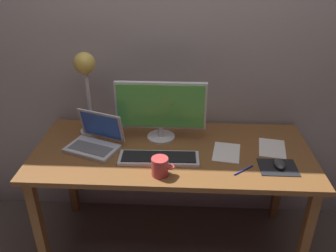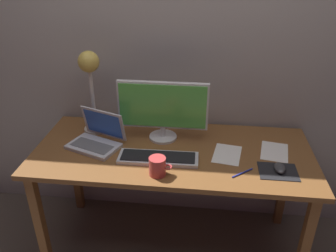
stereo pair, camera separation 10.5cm
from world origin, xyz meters
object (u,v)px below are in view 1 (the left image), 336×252
(keyboard_main, at_px, (159,158))
(desk_lamp, at_px, (86,76))
(pen, at_px, (244,170))
(monitor, at_px, (161,108))
(laptop, at_px, (96,138))
(mouse, at_px, (279,164))
(coffee_mug, at_px, (160,167))

(keyboard_main, distance_m, desk_lamp, 0.65)
(pen, bearing_deg, monitor, 144.86)
(monitor, bearing_deg, laptop, -163.12)
(keyboard_main, xyz_separation_m, pen, (0.45, -0.08, -0.01))
(mouse, xyz_separation_m, pen, (-0.19, -0.05, -0.02))
(monitor, bearing_deg, pen, -35.14)
(coffee_mug, bearing_deg, desk_lamp, 136.80)
(monitor, distance_m, coffee_mug, 0.41)
(desk_lamp, bearing_deg, pen, -22.81)
(laptop, bearing_deg, monitor, 16.88)
(laptop, height_order, desk_lamp, desk_lamp)
(keyboard_main, relative_size, mouse, 4.61)
(keyboard_main, relative_size, coffee_mug, 3.61)
(monitor, distance_m, laptop, 0.41)
(desk_lamp, relative_size, pen, 3.66)
(desk_lamp, bearing_deg, coffee_mug, -43.20)
(keyboard_main, bearing_deg, coffee_mug, -82.81)
(laptop, xyz_separation_m, desk_lamp, (-0.07, 0.17, 0.32))
(laptop, relative_size, mouse, 3.64)
(mouse, height_order, pen, mouse)
(monitor, height_order, desk_lamp, desk_lamp)
(keyboard_main, xyz_separation_m, desk_lamp, (-0.44, 0.30, 0.36))
(laptop, bearing_deg, desk_lamp, 112.72)
(monitor, relative_size, desk_lamp, 1.04)
(desk_lamp, distance_m, pen, 1.04)
(desk_lamp, bearing_deg, keyboard_main, -33.84)
(laptop, height_order, coffee_mug, laptop)
(coffee_mug, bearing_deg, mouse, 9.21)
(coffee_mug, bearing_deg, pen, 7.39)
(monitor, bearing_deg, keyboard_main, -88.89)
(laptop, bearing_deg, coffee_mug, -34.17)
(mouse, bearing_deg, keyboard_main, 177.02)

